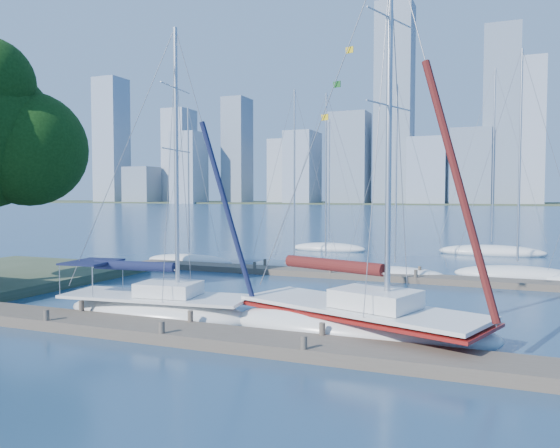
% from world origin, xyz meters
% --- Properties ---
extents(ground, '(700.00, 700.00, 0.00)m').
position_xyz_m(ground, '(0.00, 0.00, 0.00)').
color(ground, navy).
rests_on(ground, ground).
extents(near_dock, '(26.00, 2.00, 0.40)m').
position_xyz_m(near_dock, '(0.00, 0.00, 0.20)').
color(near_dock, brown).
rests_on(near_dock, ground).
extents(far_dock, '(30.00, 1.80, 0.36)m').
position_xyz_m(far_dock, '(2.00, 16.00, 0.18)').
color(far_dock, brown).
rests_on(far_dock, ground).
extents(far_shore, '(800.00, 100.00, 1.50)m').
position_xyz_m(far_shore, '(0.00, 320.00, 0.00)').
color(far_shore, '#38472D').
rests_on(far_shore, ground).
extents(sailboat_navy, '(8.46, 3.54, 12.07)m').
position_xyz_m(sailboat_navy, '(-2.46, 2.32, 0.93)').
color(sailboat_navy, silver).
rests_on(sailboat_navy, ground).
extents(sailboat_maroon, '(10.01, 6.04, 14.21)m').
position_xyz_m(sailboat_maroon, '(5.84, 2.58, 1.03)').
color(sailboat_maroon, silver).
rests_on(sailboat_maroon, ground).
extents(bg_boat_0, '(7.19, 4.46, 11.64)m').
position_xyz_m(bg_boat_0, '(-10.76, 18.40, 0.23)').
color(bg_boat_0, silver).
rests_on(bg_boat_0, ground).
extents(bg_boat_1, '(6.07, 2.11, 12.33)m').
position_xyz_m(bg_boat_1, '(-2.42, 18.12, 0.26)').
color(bg_boat_1, silver).
rests_on(bg_boat_1, ground).
extents(bg_boat_2, '(7.10, 4.18, 12.05)m').
position_xyz_m(bg_boat_2, '(-0.40, 18.71, 0.24)').
color(bg_boat_2, silver).
rests_on(bg_boat_2, ground).
extents(bg_boat_3, '(6.05, 2.11, 11.92)m').
position_xyz_m(bg_boat_3, '(4.51, 17.07, 0.24)').
color(bg_boat_3, silver).
rests_on(bg_boat_3, ground).
extents(bg_boat_4, '(7.40, 3.18, 13.91)m').
position_xyz_m(bg_boat_4, '(11.36, 19.22, 0.28)').
color(bg_boat_4, silver).
rests_on(bg_boat_4, ground).
extents(bg_boat_6, '(7.09, 4.65, 12.10)m').
position_xyz_m(bg_boat_6, '(-3.94, 31.12, 0.25)').
color(bg_boat_6, silver).
rests_on(bg_boat_6, ground).
extents(bg_boat_7, '(8.86, 3.91, 15.89)m').
position_xyz_m(bg_boat_7, '(9.75, 32.89, 0.30)').
color(bg_boat_7, silver).
rests_on(bg_boat_7, ground).
extents(skyline, '(503.31, 51.31, 109.95)m').
position_xyz_m(skyline, '(20.49, 290.32, 34.21)').
color(skyline, '#8193A7').
rests_on(skyline, ground).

